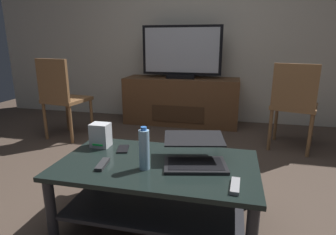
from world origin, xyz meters
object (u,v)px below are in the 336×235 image
(coffee_table, at_px, (157,181))
(side_chair, at_px, (62,95))
(water_bottle_near, at_px, (144,149))
(router_box, at_px, (101,135))
(tv_remote, at_px, (235,186))
(dining_chair, at_px, (294,102))
(laptop, at_px, (195,154))
(soundbar_remote, at_px, (102,164))
(media_cabinet, at_px, (181,101))
(cell_phone, at_px, (123,149))
(television, at_px, (182,53))

(coffee_table, xyz_separation_m, side_chair, (-1.51, 1.32, 0.24))
(coffee_table, xyz_separation_m, water_bottle_near, (-0.05, -0.10, 0.25))
(router_box, distance_m, tv_remote, 1.00)
(dining_chair, xyz_separation_m, water_bottle_near, (-1.10, -1.63, 0.01))
(water_bottle_near, bearing_deg, coffee_table, 64.22)
(laptop, height_order, tv_remote, laptop)
(laptop, bearing_deg, tv_remote, -46.16)
(water_bottle_near, relative_size, soundbar_remote, 1.59)
(tv_remote, bearing_deg, media_cabinet, 109.32)
(cell_phone, relative_size, soundbar_remote, 0.88)
(cell_phone, height_order, tv_remote, tv_remote)
(router_box, height_order, soundbar_remote, router_box)
(side_chair, bearing_deg, television, 37.70)
(media_cabinet, bearing_deg, cell_phone, -90.20)
(coffee_table, xyz_separation_m, tv_remote, (0.47, -0.20, 0.14))
(coffee_table, relative_size, water_bottle_near, 4.76)
(router_box, distance_m, water_bottle_near, 0.49)
(dining_chair, relative_size, router_box, 5.57)
(dining_chair, bearing_deg, laptop, -119.10)
(router_box, relative_size, soundbar_remote, 1.04)
(coffee_table, height_order, laptop, laptop)
(side_chair, bearing_deg, router_box, -47.24)
(dining_chair, distance_m, laptop, 1.70)
(router_box, bearing_deg, side_chair, 132.76)
(soundbar_remote, bearing_deg, media_cabinet, 81.63)
(water_bottle_near, distance_m, soundbar_remote, 0.28)
(laptop, bearing_deg, television, 102.60)
(cell_phone, bearing_deg, router_box, 156.12)
(dining_chair, distance_m, router_box, 2.03)
(television, xyz_separation_m, laptop, (0.50, -2.23, -0.51))
(coffee_table, xyz_separation_m, media_cabinet, (-0.27, 2.30, 0.03))
(laptop, bearing_deg, water_bottle_near, -151.92)
(cell_phone, bearing_deg, media_cabinet, 74.30)
(media_cabinet, relative_size, water_bottle_near, 6.21)
(laptop, height_order, soundbar_remote, laptop)
(coffee_table, relative_size, side_chair, 1.27)
(router_box, relative_size, tv_remote, 1.04)
(dining_chair, bearing_deg, coffee_table, -124.45)
(dining_chair, bearing_deg, media_cabinet, 150.04)
(coffee_table, height_order, water_bottle_near, water_bottle_near)
(dining_chair, relative_size, soundbar_remote, 5.80)
(router_box, xyz_separation_m, water_bottle_near, (0.41, -0.27, 0.04))
(router_box, height_order, cell_phone, router_box)
(router_box, relative_size, water_bottle_near, 0.66)
(coffee_table, relative_size, tv_remote, 7.55)
(side_chair, bearing_deg, dining_chair, 4.78)
(laptop, bearing_deg, media_cabinet, 102.49)
(dining_chair, distance_m, soundbar_remote, 2.14)
(cell_phone, distance_m, tv_remote, 0.83)
(tv_remote, bearing_deg, dining_chair, 74.21)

